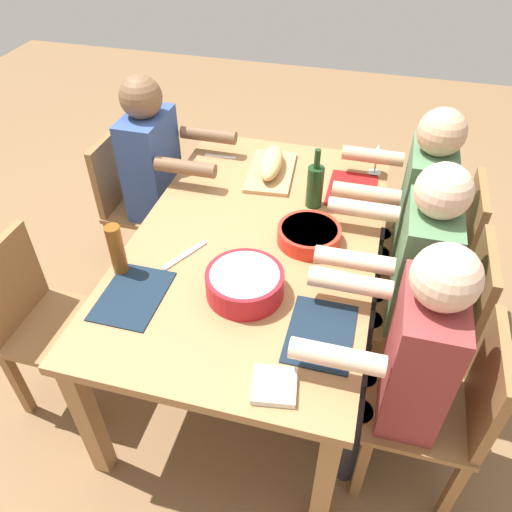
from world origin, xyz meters
The scene contains 25 objects.
ground_plane centered at (0.00, 0.00, 0.00)m, with size 8.00×8.00×0.00m, color brown.
dining_table centered at (0.00, 0.00, 0.66)m, with size 1.70×1.04×0.74m.
chair_near_center centered at (0.00, -0.84, 0.48)m, with size 0.40×0.40×0.85m.
diner_near_center centered at (0.00, -0.66, 0.70)m, with size 0.41×0.53×1.20m.
chair_far_right centered at (0.47, 0.84, 0.48)m, with size 0.40×0.40×0.85m.
diner_far_right centered at (0.47, 0.66, 0.70)m, with size 0.41×0.53×1.20m.
chair_near_right centered at (0.47, -0.84, 0.48)m, with size 0.40×0.40×0.85m.
diner_near_right centered at (0.47, -0.66, 0.70)m, with size 0.41×0.53×1.20m.
chair_far_left centered at (-0.47, 0.84, 0.48)m, with size 0.40×0.40×0.85m.
chair_near_left centered at (-0.47, -0.84, 0.48)m, with size 0.40×0.40×0.85m.
diner_near_left centered at (-0.47, -0.66, 0.70)m, with size 0.41×0.53×1.20m.
serving_bowl_greens centered at (0.03, -0.23, 0.78)m, with size 0.27×0.27×0.07m.
serving_bowl_pasta centered at (-0.34, -0.05, 0.80)m, with size 0.29×0.29×0.10m.
cutting_board centered at (0.52, 0.06, 0.75)m, with size 0.40×0.22×0.02m, color tan.
bread_loaf centered at (0.52, 0.06, 0.81)m, with size 0.32×0.11×0.09m, color tan.
wine_bottle centered at (0.30, -0.20, 0.85)m, with size 0.08×0.08×0.29m.
beer_bottle centered at (-0.35, 0.46, 0.85)m, with size 0.06×0.06×0.22m, color brown.
wine_glass centered at (0.65, -0.45, 0.86)m, with size 0.08×0.08×0.17m.
fork_near_center centered at (-0.14, -0.36, 0.74)m, with size 0.02×0.17×0.01m, color silver.
fork_far_right centered at (0.61, 0.36, 0.74)m, with size 0.02×0.17×0.01m, color silver.
placemat_near_right centered at (0.47, -0.36, 0.74)m, with size 0.32×0.23×0.01m, color maroon.
placemat_far_left centered at (-0.47, 0.36, 0.74)m, with size 0.32×0.23×0.01m, color #142333.
placemat_near_left centered at (-0.47, -0.36, 0.74)m, with size 0.32×0.23×0.01m, color #142333.
carving_knife centered at (-0.20, 0.25, 0.74)m, with size 0.23×0.02×0.01m, color silver.
napkin_stack centered at (-0.73, -0.25, 0.75)m, with size 0.14×0.14×0.02m, color white.
Camera 1 is at (-1.64, -0.44, 2.11)m, focal length 35.35 mm.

